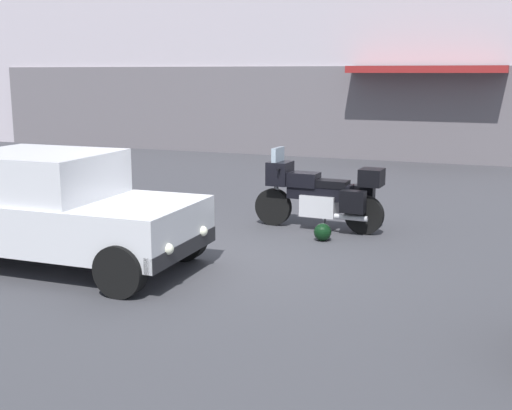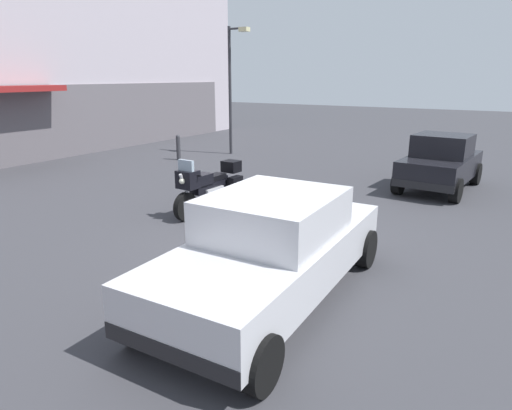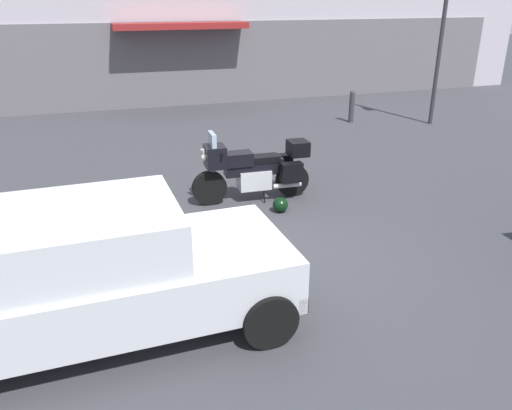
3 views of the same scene
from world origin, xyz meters
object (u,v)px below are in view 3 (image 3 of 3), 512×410
at_px(car_sedan_far, 90,274).
at_px(motorcycle, 254,169).
at_px(bollard_curbside, 352,105).
at_px(helmet, 280,205).
at_px(streetlamp_curbside, 447,19).

bearing_deg(car_sedan_far, motorcycle, 47.02).
bearing_deg(bollard_curbside, helmet, -128.00).
bearing_deg(bollard_curbside, streetlamp_curbside, -25.90).
distance_m(motorcycle, helmet, 0.91).
distance_m(helmet, streetlamp_curbside, 8.80).
height_order(motorcycle, streetlamp_curbside, streetlamp_curbside).
relative_size(car_sedan_far, streetlamp_curbside, 0.93).
xyz_separation_m(streetlamp_curbside, bollard_curbside, (-2.21, 1.07, -2.50)).
xyz_separation_m(motorcycle, bollard_curbside, (4.85, 5.15, -0.11)).
xyz_separation_m(motorcycle, streetlamp_curbside, (7.06, 4.08, 2.39)).
distance_m(car_sedan_far, bollard_curbside, 11.60).
xyz_separation_m(car_sedan_far, streetlamp_curbside, (10.07, 7.46, 2.23)).
distance_m(streetlamp_curbside, bollard_curbside, 3.50).
bearing_deg(streetlamp_curbside, motorcycle, -149.98).
distance_m(motorcycle, streetlamp_curbside, 8.49).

